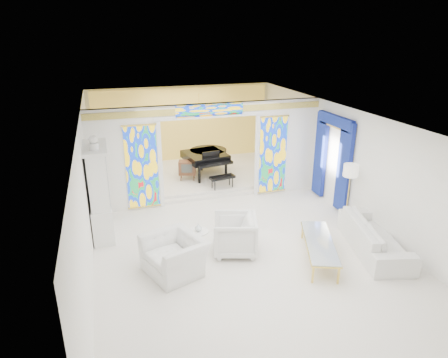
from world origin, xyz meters
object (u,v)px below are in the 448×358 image
object	(u,v)px
sofa	(375,236)
coffee_table	(319,243)
china_cabinet	(100,193)
grand_piano	(207,156)
armchair_left	(174,255)
tv_console	(187,168)
armchair_right	(235,235)

from	to	relation	value
sofa	coffee_table	xyz separation A→B (m)	(-1.47, 0.03, 0.05)
china_cabinet	sofa	bearing A→B (deg)	-23.78
china_cabinet	grand_piano	world-z (taller)	china_cabinet
armchair_left	coffee_table	size ratio (longest dim) A/B	0.58
coffee_table	tv_console	xyz separation A→B (m)	(-1.86, 5.56, 0.19)
armchair_right	tv_console	bearing A→B (deg)	-161.42
armchair_right	sofa	world-z (taller)	armchair_right
armchair_left	coffee_table	world-z (taller)	armchair_left
coffee_table	armchair_right	bearing A→B (deg)	153.82
sofa	coffee_table	world-z (taller)	sofa
armchair_left	grand_piano	size ratio (longest dim) A/B	0.47
armchair_right	grand_piano	xyz separation A→B (m)	(0.68, 5.06, 0.39)
armchair_left	coffee_table	distance (m)	3.30
china_cabinet	armchair_right	distance (m)	3.53
grand_piano	tv_console	distance (m)	0.91
china_cabinet	armchair_right	bearing A→B (deg)	-31.79
sofa	grand_piano	distance (m)	6.49
armchair_left	tv_console	size ratio (longest dim) A/B	1.90
grand_piano	tv_console	size ratio (longest dim) A/B	4.04
sofa	tv_console	world-z (taller)	tv_console
armchair_left	sofa	world-z (taller)	armchair_left
armchair_right	tv_console	xyz separation A→B (m)	(-0.11, 4.70, 0.15)
armchair_left	coffee_table	xyz separation A→B (m)	(3.26, -0.47, 0.01)
armchair_left	grand_piano	xyz separation A→B (m)	(2.20, 5.45, 0.45)
coffee_table	tv_console	size ratio (longest dim) A/B	3.25
coffee_table	tv_console	world-z (taller)	tv_console
china_cabinet	armchair_right	size ratio (longest dim) A/B	2.68
sofa	coffee_table	bearing A→B (deg)	103.53
grand_piano	coffee_table	bearing A→B (deg)	-89.19
armchair_right	coffee_table	bearing A→B (deg)	81.02
china_cabinet	armchair_left	bearing A→B (deg)	-57.15
china_cabinet	armchair_left	size ratio (longest dim) A/B	2.17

